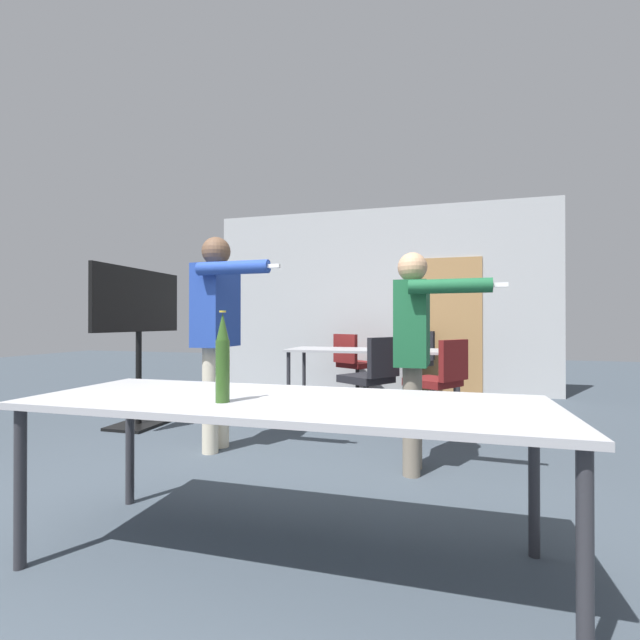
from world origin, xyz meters
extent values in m
plane|color=#3D4751|center=(0.00, 0.00, 0.00)|extent=(24.00, 24.00, 0.00)
cube|color=#B2B5B7|center=(0.00, 5.23, 1.43)|extent=(5.29, 0.10, 2.87)
cube|color=#AD7F4C|center=(1.10, 5.17, 1.02)|extent=(0.90, 0.02, 2.05)
cube|color=#A8A8AD|center=(0.23, 0.32, 0.72)|extent=(2.32, 0.82, 0.03)
cylinder|color=#2D2D33|center=(-0.87, -0.03, 0.35)|extent=(0.05, 0.05, 0.70)
cylinder|color=#2D2D33|center=(1.33, -0.03, 0.35)|extent=(0.05, 0.05, 0.70)
cylinder|color=#2D2D33|center=(-0.87, 0.67, 0.35)|extent=(0.05, 0.05, 0.70)
cylinder|color=#2D2D33|center=(1.33, 0.67, 0.35)|extent=(0.05, 0.05, 0.70)
cube|color=#A8A8AD|center=(0.11, 3.96, 0.72)|extent=(2.17, 0.78, 0.03)
cylinder|color=#2D2D33|center=(-0.92, 3.63, 0.35)|extent=(0.05, 0.05, 0.70)
cylinder|color=#2D2D33|center=(1.13, 3.63, 0.35)|extent=(0.05, 0.05, 0.70)
cylinder|color=#2D2D33|center=(-0.92, 4.29, 0.35)|extent=(0.05, 0.05, 0.70)
cylinder|color=#2D2D33|center=(1.13, 4.29, 0.35)|extent=(0.05, 0.05, 0.70)
cube|color=black|center=(-2.10, 2.29, 0.01)|extent=(0.44, 0.56, 0.03)
cylinder|color=black|center=(-2.10, 2.29, 0.51)|extent=(0.06, 0.06, 0.95)
cube|color=black|center=(-2.10, 2.29, 1.31)|extent=(0.04, 1.30, 0.65)
cube|color=black|center=(-2.12, 2.29, 1.31)|extent=(0.01, 1.20, 0.57)
cylinder|color=beige|center=(-0.91, 1.86, 0.44)|extent=(0.13, 0.13, 0.87)
cylinder|color=beige|center=(-0.91, 1.67, 0.44)|extent=(0.13, 0.13, 0.87)
cube|color=#23429E|center=(-0.91, 1.76, 1.22)|extent=(0.25, 0.44, 0.69)
sphere|color=brown|center=(-0.91, 1.76, 1.68)|extent=(0.24, 0.24, 0.24)
cylinder|color=#23429E|center=(-0.90, 2.03, 1.20)|extent=(0.10, 0.10, 0.60)
cylinder|color=#23429E|center=(-0.62, 1.49, 1.50)|extent=(0.60, 0.12, 0.10)
cube|color=white|center=(-0.29, 1.48, 1.50)|extent=(0.12, 0.04, 0.03)
cylinder|color=slate|center=(0.73, 1.74, 0.38)|extent=(0.12, 0.12, 0.77)
cylinder|color=slate|center=(0.72, 1.57, 0.38)|extent=(0.12, 0.12, 0.77)
cube|color=#195633|center=(0.73, 1.66, 1.07)|extent=(0.24, 0.41, 0.60)
sphere|color=tan|center=(0.73, 1.66, 1.48)|extent=(0.21, 0.21, 0.21)
cylinder|color=#195633|center=(0.74, 1.90, 1.05)|extent=(0.10, 0.10, 0.52)
cylinder|color=#195633|center=(0.98, 1.40, 1.32)|extent=(0.53, 0.12, 0.10)
cube|color=white|center=(1.27, 1.38, 1.32)|extent=(0.12, 0.04, 0.03)
cylinder|color=black|center=(0.15, 3.15, 0.01)|extent=(0.52, 0.52, 0.03)
cylinder|color=black|center=(0.15, 3.15, 0.23)|extent=(0.06, 0.06, 0.39)
cube|color=black|center=(0.15, 3.15, 0.46)|extent=(0.64, 0.64, 0.08)
cube|color=black|center=(0.36, 3.00, 0.71)|extent=(0.30, 0.39, 0.42)
cylinder|color=black|center=(0.55, 4.83, 0.01)|extent=(0.52, 0.52, 0.03)
cylinder|color=black|center=(0.55, 4.83, 0.24)|extent=(0.06, 0.06, 0.42)
cube|color=black|center=(0.55, 4.83, 0.49)|extent=(0.62, 0.62, 0.08)
cube|color=black|center=(0.67, 5.06, 0.74)|extent=(0.42, 0.25, 0.42)
cylinder|color=black|center=(0.86, 3.23, 0.01)|extent=(0.52, 0.52, 0.03)
cylinder|color=black|center=(0.86, 3.23, 0.22)|extent=(0.06, 0.06, 0.37)
cube|color=maroon|center=(0.86, 3.23, 0.44)|extent=(0.64, 0.64, 0.08)
cube|color=maroon|center=(1.07, 3.07, 0.69)|extent=(0.30, 0.39, 0.42)
cylinder|color=black|center=(-0.25, 4.83, 0.01)|extent=(0.52, 0.52, 0.03)
cylinder|color=black|center=(-0.25, 4.83, 0.22)|extent=(0.06, 0.06, 0.38)
cube|color=maroon|center=(-0.25, 4.83, 0.45)|extent=(0.64, 0.64, 0.08)
cube|color=maroon|center=(-0.39, 4.61, 0.70)|extent=(0.40, 0.29, 0.42)
cylinder|color=#2D511E|center=(0.00, 0.17, 0.87)|extent=(0.06, 0.06, 0.27)
cone|color=#2D511E|center=(0.00, 0.17, 1.06)|extent=(0.05, 0.05, 0.12)
cylinder|color=gold|center=(0.00, 0.17, 1.13)|extent=(0.03, 0.03, 0.01)
camera|label=1|loc=(0.89, -1.50, 1.08)|focal=24.00mm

